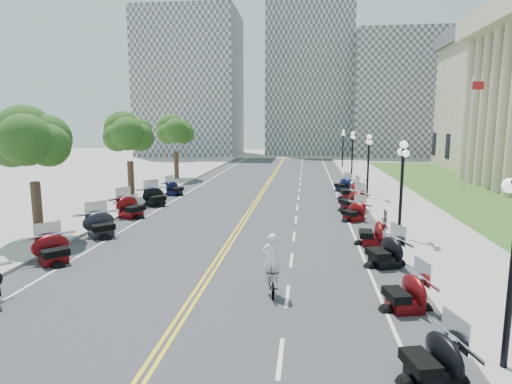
{
  "coord_description": "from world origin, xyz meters",
  "views": [
    {
      "loc": [
        3.77,
        -18.17,
        5.98
      ],
      "look_at": [
        0.89,
        6.23,
        2.0
      ],
      "focal_mm": 30.0,
      "sensor_mm": 36.0,
      "label": 1
    }
  ],
  "objects_px": {
    "motorcycle_n_3": "(433,356)",
    "bicycle": "(272,281)",
    "flagpole": "(468,134)",
    "cyclist_rider": "(272,242)"
  },
  "relations": [
    {
      "from": "flagpole",
      "to": "cyclist_rider",
      "type": "height_order",
      "value": "flagpole"
    },
    {
      "from": "motorcycle_n_3",
      "to": "flagpole",
      "type": "bearing_deg",
      "value": 144.82
    },
    {
      "from": "flagpole",
      "to": "bicycle",
      "type": "distance_m",
      "value": 30.48
    },
    {
      "from": "flagpole",
      "to": "cyclist_rider",
      "type": "bearing_deg",
      "value": -120.62
    },
    {
      "from": "flagpole",
      "to": "motorcycle_n_3",
      "type": "height_order",
      "value": "flagpole"
    },
    {
      "from": "bicycle",
      "to": "cyclist_rider",
      "type": "distance_m",
      "value": 1.44
    },
    {
      "from": "flagpole",
      "to": "cyclist_rider",
      "type": "distance_m",
      "value": 30.3
    },
    {
      "from": "motorcycle_n_3",
      "to": "bicycle",
      "type": "relative_size",
      "value": 1.13
    },
    {
      "from": "flagpole",
      "to": "motorcycle_n_3",
      "type": "xyz_separation_m",
      "value": [
        -11.25,
        -30.62,
        -4.35
      ]
    },
    {
      "from": "flagpole",
      "to": "bicycle",
      "type": "bearing_deg",
      "value": -120.62
    }
  ]
}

